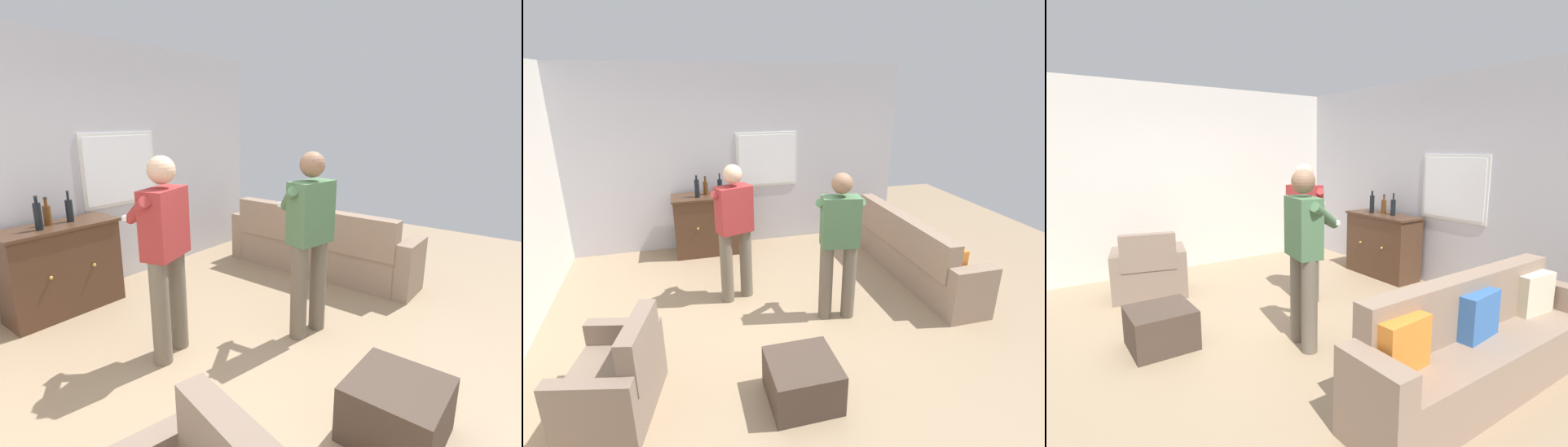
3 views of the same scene
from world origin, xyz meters
The scene contains 12 objects.
ground centered at (0.00, 0.00, 0.00)m, with size 10.40×10.40×0.00m, color #9E8466.
wall_back_with_window centered at (0.01, 2.66, 1.40)m, with size 5.20×0.15×2.80m.
wall_side_left centered at (-2.66, 0.00, 1.40)m, with size 0.12×5.20×2.80m, color silver.
couch centered at (1.99, 0.80, 0.34)m, with size 0.57×2.52×0.88m.
armchair centered at (-1.62, -0.75, 0.29)m, with size 0.82×1.00×0.85m.
sideboard_cabinet centered at (-0.54, 2.30, 0.46)m, with size 1.14×0.49×0.92m.
bottle_wine_green centered at (-0.38, 2.33, 1.04)m, with size 0.07×0.07×0.32m.
bottle_liquor_amber centered at (-0.59, 2.36, 1.03)m, with size 0.07×0.07×0.28m.
bottle_spirits_clear centered at (-0.72, 2.24, 1.06)m, with size 0.07×0.07×0.33m.
ottoman centered at (-0.13, -1.03, 0.19)m, with size 0.57×0.57×0.38m, color #47382D.
person_standing_left centered at (-0.40, 0.81, 0.94)m, with size 0.53×0.52×1.68m.
person_standing_right centered at (0.63, 0.10, 0.94)m, with size 0.55×0.51×1.68m.
Camera 3 is at (3.62, -1.96, 1.85)m, focal length 28.00 mm.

